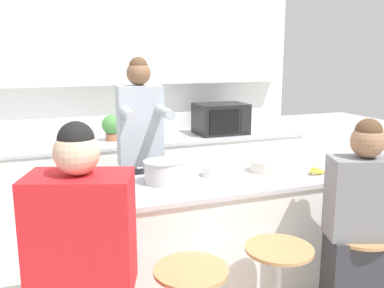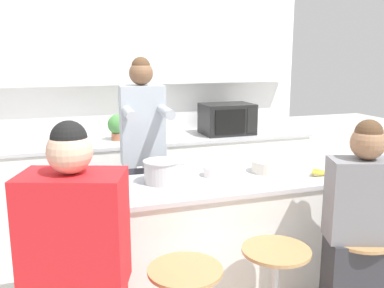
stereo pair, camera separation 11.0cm
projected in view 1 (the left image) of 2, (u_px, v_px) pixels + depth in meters
wall_back at (130, 75)px, 4.36m from camera, size 3.67×0.22×2.70m
back_counter at (140, 184)px, 4.29m from camera, size 3.40×0.67×0.94m
kitchen_island at (195, 246)px, 2.91m from camera, size 2.09×0.64×0.92m
bar_stool_rightmost at (356, 278)px, 2.66m from camera, size 0.39×0.39×0.67m
person_cooking at (141, 170)px, 3.29m from camera, size 0.37×0.58×1.73m
person_wrapped_blanket at (84, 284)px, 2.00m from camera, size 0.54×0.43×1.47m
person_seated_near at (359, 241)px, 2.59m from camera, size 0.45×0.37×1.39m
cooking_pot at (162, 172)px, 2.80m from camera, size 0.33×0.24×0.15m
fruit_bowl at (215, 171)px, 2.99m from camera, size 0.18×0.18×0.07m
mixing_bowl_steel at (266, 166)px, 3.09m from camera, size 0.24×0.24×0.08m
coffee_cup_near at (68, 200)px, 2.35m from camera, size 0.10×0.07×0.09m
banana_bunch at (316, 171)px, 3.02m from camera, size 0.16×0.11×0.05m
microwave at (221, 119)px, 4.43m from camera, size 0.52×0.38×0.31m
potted_plant at (112, 127)px, 4.08m from camera, size 0.19×0.19×0.25m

